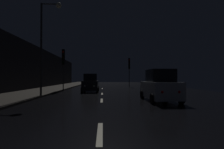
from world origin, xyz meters
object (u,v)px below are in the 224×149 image
Objects in this scene: traffic_light_far_left at (63,61)px; streetlamp_overhead at (47,35)px; traffic_light_far_right at (129,66)px; car_parked_right_near at (160,87)px; car_approaching_headlights at (91,83)px.

traffic_light_far_left is 0.65× the size of streetlamp_overhead.
traffic_light_far_right reaches higher than car_parked_right_near.
streetlamp_overhead reaches higher than car_approaching_headlights.
streetlamp_overhead is at bearing -25.13° from traffic_light_far_right.
traffic_light_far_right is (9.53, 9.70, 0.03)m from traffic_light_far_left.
streetlamp_overhead is at bearing 71.66° from car_parked_right_near.
streetlamp_overhead is 1.82× the size of car_parked_right_near.
traffic_light_far_right reaches higher than traffic_light_far_left.
car_approaching_headlights is (3.42, -1.33, -2.77)m from traffic_light_far_left.
streetlamp_overhead is 8.02m from car_approaching_headlights.
traffic_light_far_left is at bearing 91.82° from streetlamp_overhead.
car_parked_right_near is at bearing -18.34° from streetlamp_overhead.
car_approaching_headlights is at bearing 62.30° from streetlamp_overhead.
traffic_light_far_left is 4.60m from car_approaching_headlights.
traffic_light_far_right is 19.51m from streetlamp_overhead.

